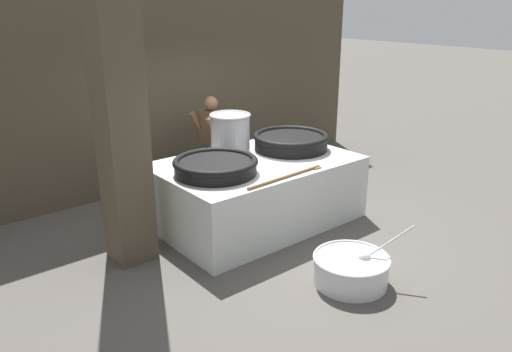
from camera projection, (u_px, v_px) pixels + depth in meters
The scene contains 10 objects.
ground_plane at pixel (256, 220), 7.60m from camera, with size 60.00×60.00×0.00m, color #56514C.
back_wall at pixel (169, 82), 8.73m from camera, with size 8.65×0.24×3.62m, color #4C4233.
support_pillar at pixel (120, 121), 5.93m from camera, with size 0.50×0.50×3.62m, color #4C4233.
hearth_platform at pixel (256, 191), 7.44m from camera, with size 2.87×1.87×0.96m.
giant_wok_near at pixel (216, 165), 6.70m from camera, with size 1.15×1.15×0.21m.
giant_wok_far at pixel (291, 141), 7.79m from camera, with size 1.18×1.18×0.25m.
stock_pot at pixel (230, 132), 7.61m from camera, with size 0.63×0.63×0.59m.
stirring_paddle at pixel (289, 176), 6.59m from camera, with size 1.33×0.14×0.04m.
cook at pixel (211, 141), 8.45m from camera, with size 0.39×0.61×1.68m.
prep_bowl_vegetables at pixel (351, 268), 5.86m from camera, with size 1.06×0.91×0.73m.
Camera 1 is at (-4.41, -5.35, 3.18)m, focal length 35.00 mm.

